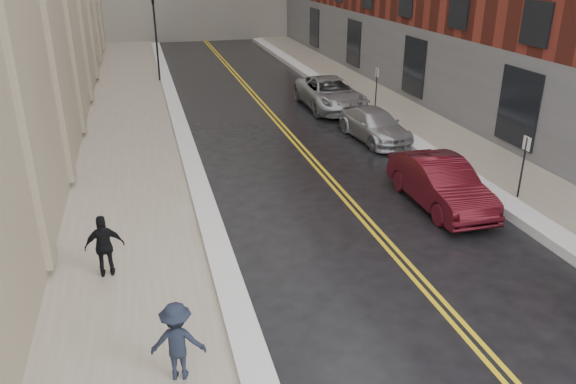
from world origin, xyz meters
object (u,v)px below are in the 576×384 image
car_silver_near (375,125)px  car_silver_far (330,93)px  pedestrian_b (177,341)px  pedestrian_c (105,246)px  car_maroon (440,183)px

car_silver_near → car_silver_far: (-0.14, 5.68, 0.14)m
car_silver_near → pedestrian_b: bearing=-131.0°
car_silver_near → pedestrian_c: bearing=-145.6°
car_silver_far → car_silver_near: bearing=-88.0°
car_silver_near → pedestrian_c: size_ratio=2.79×
pedestrian_c → car_silver_far: bearing=-128.7°
car_maroon → car_silver_far: (0.59, 12.77, 0.02)m
car_silver_far → pedestrian_b: size_ratio=3.59×
car_silver_near → pedestrian_b: size_ratio=2.82×
car_maroon → pedestrian_b: 10.75m
pedestrian_b → pedestrian_c: bearing=-59.5°
car_maroon → pedestrian_c: pedestrian_c is taller
car_silver_far → pedestrian_b: bearing=-115.9°
car_maroon → pedestrian_b: bearing=-145.0°
car_maroon → pedestrian_c: (-10.24, -2.00, 0.18)m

